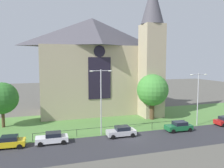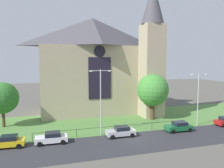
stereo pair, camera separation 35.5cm
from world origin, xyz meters
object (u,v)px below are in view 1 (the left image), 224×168
at_px(church_building, 97,64).
at_px(tree_right_near, 153,90).
at_px(parked_car_silver, 121,131).
at_px(parked_car_green, 179,126).
at_px(streetlamp_far, 198,93).
at_px(streetlamp_near, 101,95).
at_px(tree_left_far, 2,98).
at_px(parked_car_yellow, 8,142).
at_px(parked_car_white, 52,138).

height_order(church_building, tree_right_near, church_building).
relative_size(parked_car_silver, parked_car_green, 1.00).
bearing_deg(church_building, streetlamp_far, -48.56).
relative_size(church_building, streetlamp_near, 2.66).
height_order(church_building, parked_car_green, church_building).
distance_m(tree_left_far, parked_car_yellow, 11.10).
xyz_separation_m(parked_car_white, parked_car_green, (19.32, -0.37, 0.00)).
xyz_separation_m(church_building, tree_left_far, (-17.71, -6.83, -5.39)).
distance_m(parked_car_white, parked_car_silver, 9.79).
relative_size(church_building, streetlamp_far, 2.91).
bearing_deg(church_building, streetlamp_near, -101.59).
height_order(streetlamp_far, parked_car_silver, streetlamp_far).
height_order(parked_car_yellow, parked_car_green, same).
bearing_deg(streetlamp_near, parked_car_yellow, -173.95).
relative_size(streetlamp_far, parked_car_yellow, 2.09).
relative_size(parked_car_yellow, parked_car_white, 1.01).
relative_size(church_building, tree_right_near, 3.04).
height_order(tree_left_far, parked_car_yellow, tree_left_far).
xyz_separation_m(tree_left_far, streetlamp_far, (31.50, -8.79, 0.75)).
bearing_deg(parked_car_yellow, parked_car_silver, -178.13).
bearing_deg(church_building, tree_right_near, -49.19).
distance_m(tree_right_near, parked_car_green, 9.20).
distance_m(parked_car_yellow, parked_car_silver, 15.21).
relative_size(tree_right_near, parked_car_silver, 2.01).
relative_size(tree_left_far, streetlamp_far, 0.84).
relative_size(tree_right_near, parked_car_yellow, 2.00).
xyz_separation_m(tree_left_far, parked_car_white, (7.35, -10.27, -4.13)).
bearing_deg(tree_left_far, parked_car_yellow, -79.16).
bearing_deg(tree_right_near, parked_car_white, -158.30).
relative_size(tree_right_near, parked_car_white, 2.01).
bearing_deg(streetlamp_near, parked_car_silver, -30.85).
relative_size(church_building, tree_left_far, 3.46).
height_order(parked_car_silver, parked_car_green, same).
distance_m(parked_car_yellow, parked_car_white, 5.42).
distance_m(tree_left_far, streetlamp_far, 32.71).
relative_size(streetlamp_far, parked_car_silver, 2.11).
bearing_deg(parked_car_silver, parked_car_white, 1.06).
bearing_deg(parked_car_silver, parked_car_green, 179.94).
xyz_separation_m(streetlamp_near, parked_car_silver, (2.64, -1.57, -5.33)).
distance_m(church_building, parked_car_white, 22.15).
height_order(streetlamp_near, parked_car_white, streetlamp_near).
relative_size(streetlamp_near, parked_car_green, 2.31).
bearing_deg(parked_car_white, church_building, -119.24).
distance_m(tree_left_far, parked_car_white, 13.29).
bearing_deg(streetlamp_far, streetlamp_near, 180.00).
bearing_deg(streetlamp_near, streetlamp_far, 0.00).
distance_m(church_building, streetlamp_far, 21.35).
distance_m(tree_left_far, parked_car_green, 29.01).
xyz_separation_m(church_building, tree_right_near, (8.34, -9.66, -4.71)).
distance_m(tree_right_near, streetlamp_far, 8.08).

